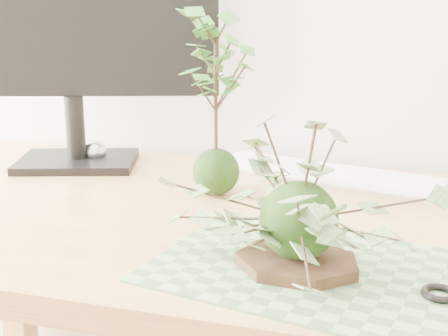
% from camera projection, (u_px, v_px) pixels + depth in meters
% --- Properties ---
extents(desk, '(1.60, 0.70, 0.74)m').
position_uv_depth(desk, '(290.00, 269.00, 1.01)').
color(desk, tan).
rests_on(desk, ground_plane).
extents(cutting_mat, '(0.48, 0.36, 0.00)m').
position_uv_depth(cutting_mat, '(326.00, 271.00, 0.79)').
color(cutting_mat, '#456C44').
rests_on(cutting_mat, desk).
extents(stone_dish, '(0.18, 0.18, 0.01)m').
position_uv_depth(stone_dish, '(297.00, 262.00, 0.80)').
color(stone_dish, black).
rests_on(stone_dish, cutting_mat).
extents(ivy_kokedama, '(0.35, 0.35, 0.20)m').
position_uv_depth(ivy_kokedama, '(300.00, 184.00, 0.77)').
color(ivy_kokedama, black).
rests_on(ivy_kokedama, stone_dish).
extents(maple_kokedama, '(0.22, 0.22, 0.35)m').
position_uv_depth(maple_kokedama, '(216.00, 56.00, 1.05)').
color(maple_kokedama, black).
rests_on(maple_kokedama, desk).
extents(keyboard, '(0.49, 0.24, 0.02)m').
position_uv_depth(keyboard, '(327.00, 175.00, 1.21)').
color(keyboard, silver).
rests_on(keyboard, desk).
extents(monitor, '(0.58, 0.24, 0.52)m').
position_uv_depth(monitor, '(71.00, 17.00, 1.24)').
color(monitor, black).
rests_on(monitor, desk).
extents(foil_ball, '(0.05, 0.05, 0.05)m').
position_uv_depth(foil_ball, '(95.00, 152.00, 1.32)').
color(foil_ball, silver).
rests_on(foil_ball, desk).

